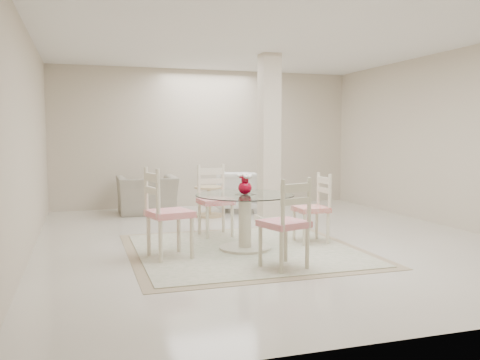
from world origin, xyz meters
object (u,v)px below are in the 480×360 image
object	(u,v)px
dining_chair_north	(214,195)
dining_chair_south	(288,217)
armchair_white	(241,191)
recliner_taupe	(147,195)
side_table	(209,203)
dining_table	(245,222)
dining_chair_east	(316,203)
column	(269,139)
red_vase	(245,184)
dining_chair_west	(163,206)

from	to	relation	value
dining_chair_north	dining_chair_south	size ratio (longest dim) A/B	1.03
armchair_white	recliner_taupe	bearing A→B (deg)	16.43
side_table	dining_table	bearing A→B (deg)	-94.61
dining_table	dining_chair_east	xyz separation A→B (m)	(1.01, 0.12, 0.18)
dining_chair_east	column	bearing A→B (deg)	-179.89
recliner_taupe	armchair_white	distance (m)	1.72
column	armchair_white	distance (m)	1.61
red_vase	dining_chair_east	size ratio (longest dim) A/B	0.25
dining_chair_south	recliner_taupe	size ratio (longest dim) A/B	1.03
recliner_taupe	side_table	size ratio (longest dim) A/B	1.97
dining_chair_west	dining_chair_south	distance (m)	1.45
column	dining_table	bearing A→B (deg)	-118.58
dining_chair_east	recliner_taupe	xyz separation A→B (m)	(-1.78, 3.23, -0.19)
dining_table	column	bearing A→B (deg)	61.42
column	dining_chair_south	size ratio (longest dim) A/B	2.52
dining_table	dining_chair_west	world-z (taller)	dining_chair_west
dining_chair_west	recliner_taupe	xyz separation A→B (m)	(0.24, 3.49, -0.27)
red_vase	dining_chair_south	world-z (taller)	dining_chair_south
dining_table	side_table	distance (m)	2.69
armchair_white	side_table	world-z (taller)	armchair_white
red_vase	side_table	bearing A→B (deg)	85.41
red_vase	recliner_taupe	bearing A→B (deg)	102.96
column	dining_chair_east	bearing A→B (deg)	-90.30
dining_chair_west	recliner_taupe	size ratio (longest dim) A/B	1.11
column	dining_chair_south	xyz separation A→B (m)	(-0.87, -2.87, -0.79)
red_vase	dining_chair_west	bearing A→B (deg)	-172.17
red_vase	side_table	world-z (taller)	red_vase
dining_table	armchair_white	xyz separation A→B (m)	(0.94, 3.15, 0.02)
dining_chair_east	dining_chair_south	distance (m)	1.42
dining_chair_west	dining_chair_south	size ratio (longest dim) A/B	1.07
dining_chair_east	armchair_white	bearing A→B (deg)	-178.31
dining_chair_west	armchair_white	world-z (taller)	dining_chair_west
dining_chair_north	dining_chair_south	bearing A→B (deg)	-86.39
column	dining_table	size ratio (longest dim) A/B	2.25
dining_chair_north	dining_chair_east	bearing A→B (deg)	-42.15
column	red_vase	xyz separation A→B (m)	(-1.02, -1.87, -0.53)
column	dining_chair_west	distance (m)	2.95
dining_chair_south	armchair_white	size ratio (longest dim) A/B	1.30
column	red_vase	size ratio (longest dim) A/B	10.57
dining_chair_south	recliner_taupe	world-z (taller)	dining_chair_south
red_vase	dining_chair_east	bearing A→B (deg)	6.99
column	dining_chair_south	distance (m)	3.10
dining_chair_east	dining_chair_north	xyz separation A→B (m)	(-1.14, 0.89, 0.05)
column	side_table	distance (m)	1.59
dining_table	dining_chair_west	xyz separation A→B (m)	(-1.01, -0.14, 0.25)
dining_chair_north	armchair_white	xyz separation A→B (m)	(1.07, 2.13, -0.20)
recliner_taupe	armchair_white	xyz separation A→B (m)	(1.71, -0.20, 0.04)
armchair_white	side_table	xyz separation A→B (m)	(-0.72, -0.47, -0.13)
dining_chair_north	recliner_taupe	distance (m)	2.44
dining_chair_south	armchair_white	distance (m)	4.23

